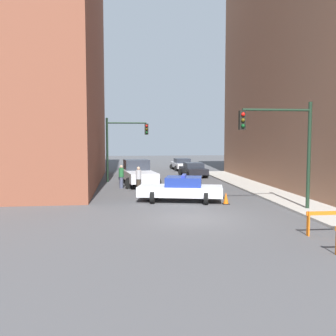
# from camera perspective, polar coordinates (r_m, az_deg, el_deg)

# --- Properties ---
(ground_plane) EXTENTS (120.00, 120.00, 0.00)m
(ground_plane) POSITION_cam_1_polar(r_m,az_deg,el_deg) (16.82, 4.07, -7.69)
(ground_plane) COLOR #4C4C4F
(sidewalk_right) EXTENTS (2.40, 44.00, 0.12)m
(sidewalk_right) POSITION_cam_1_polar(r_m,az_deg,el_deg) (18.97, 22.91, -6.45)
(sidewalk_right) COLOR #B2ADA3
(sidewalk_right) RESTS_ON ground_plane
(building_corner_left) EXTENTS (14.00, 20.00, 22.29)m
(building_corner_left) POSITION_cam_1_polar(r_m,az_deg,el_deg) (32.31, -23.79, 17.75)
(building_corner_left) COLOR brown
(building_corner_left) RESTS_ON ground_plane
(traffic_light_near) EXTENTS (3.64, 0.35, 5.20)m
(traffic_light_near) POSITION_cam_1_polar(r_m,az_deg,el_deg) (19.01, 17.62, 4.24)
(traffic_light_near) COLOR black
(traffic_light_near) RESTS_ON sidewalk_right
(traffic_light_far) EXTENTS (3.44, 0.35, 5.20)m
(traffic_light_far) POSITION_cam_1_polar(r_m,az_deg,el_deg) (30.74, -7.22, 4.22)
(traffic_light_far) COLOR black
(traffic_light_far) RESTS_ON ground_plane
(police_car) EXTENTS (5.00, 3.03, 1.52)m
(police_car) POSITION_cam_1_polar(r_m,az_deg,el_deg) (21.09, 2.02, -3.18)
(police_car) COLOR white
(police_car) RESTS_ON ground_plane
(white_truck) EXTENTS (3.09, 5.62, 1.90)m
(white_truck) POSITION_cam_1_polar(r_m,az_deg,el_deg) (28.58, -4.56, -0.79)
(white_truck) COLOR silver
(white_truck) RESTS_ON ground_plane
(parked_car_near) EXTENTS (2.45, 4.40, 1.31)m
(parked_car_near) POSITION_cam_1_polar(r_m,az_deg,el_deg) (34.82, 3.86, -0.20)
(parked_car_near) COLOR black
(parked_car_near) RESTS_ON ground_plane
(parked_car_mid) EXTENTS (2.43, 4.39, 1.31)m
(parked_car_mid) POSITION_cam_1_polar(r_m,az_deg,el_deg) (41.81, 2.12, 0.60)
(parked_car_mid) COLOR silver
(parked_car_mid) RESTS_ON ground_plane
(pedestrian_crossing) EXTENTS (0.51, 0.51, 1.66)m
(pedestrian_crossing) POSITION_cam_1_polar(r_m,az_deg,el_deg) (25.21, -4.51, -1.61)
(pedestrian_crossing) COLOR #382D23
(pedestrian_crossing) RESTS_ON ground_plane
(pedestrian_corner) EXTENTS (0.51, 0.51, 1.66)m
(pedestrian_corner) POSITION_cam_1_polar(r_m,az_deg,el_deg) (26.79, -7.13, -1.26)
(pedestrian_corner) COLOR #474C66
(pedestrian_corner) RESTS_ON ground_plane
(barrier_mid) EXTENTS (1.60, 0.17, 0.90)m
(barrier_mid) POSITION_cam_1_polar(r_m,az_deg,el_deg) (15.02, 23.06, -7.14)
(barrier_mid) COLOR orange
(barrier_mid) RESTS_ON ground_plane
(traffic_cone) EXTENTS (0.36, 0.36, 0.66)m
(traffic_cone) POSITION_cam_1_polar(r_m,az_deg,el_deg) (20.53, 8.82, -4.59)
(traffic_cone) COLOR black
(traffic_cone) RESTS_ON ground_plane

